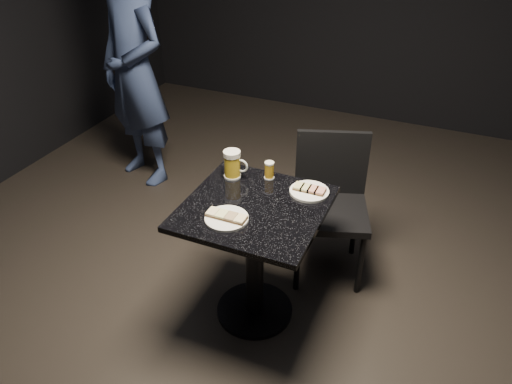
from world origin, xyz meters
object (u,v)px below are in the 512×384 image
Objects in this scene: beer_mug at (233,164)px; chair at (330,198)px; table at (255,243)px; beer_tumbler at (269,170)px; plate_large at (227,219)px; plate_small at (309,191)px; patron at (135,72)px.

beer_mug is 0.18× the size of chair.
beer_mug is (-0.22, 0.21, 0.32)m from table.
beer_mug reaches higher than table.
chair is (0.28, 0.31, -0.30)m from beer_tumbler.
plate_large is 0.31m from table.
plate_large is 1.03× the size of plate_small.
patron reaches higher than table.
plate_large is 1.35× the size of beer_mug.
beer_tumbler is (1.43, -0.80, -0.10)m from patron.
beer_tumbler is 0.11× the size of chair.
plate_small is 2.12× the size of beer_tumbler.
plate_small is at bearing 53.33° from plate_large.
chair reaches higher than plate_small.
plate_large is 0.12× the size of patron.
plate_small is at bearing -12.32° from beer_tumbler.
plate_small is 0.44m from chair.
beer_tumbler is (-0.03, 0.28, 0.29)m from table.
plate_small reaches higher than table.
beer_mug is 1.61× the size of beer_tumbler.
patron is 1.86m from table.
plate_large is at bearing -68.72° from beer_mug.
beer_mug is (-0.15, 0.38, 0.07)m from plate_large.
table is 0.84× the size of chair.
table is at bearing -43.75° from beer_mug.
patron reaches higher than beer_mug.
beer_mug is (-0.44, -0.01, 0.07)m from plate_small.
beer_mug reaches higher than plate_large.
plate_large is 2.18× the size of beer_tumbler.
beer_tumbler is at bearing 84.73° from plate_large.
plate_large is 0.86m from chair.
plate_large reaches higher than table.
table is 4.75× the size of beer_mug.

